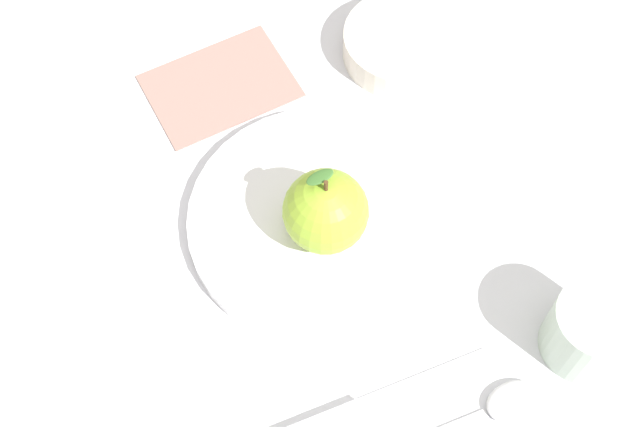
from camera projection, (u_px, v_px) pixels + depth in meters
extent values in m
plane|color=silver|center=(325.00, 239.00, 0.79)|extent=(2.40, 2.40, 0.00)
cylinder|color=white|center=(320.00, 220.00, 0.79)|extent=(0.24, 0.24, 0.01)
torus|color=white|center=(320.00, 218.00, 0.79)|extent=(0.24, 0.24, 0.01)
sphere|color=#8CB22D|center=(324.00, 215.00, 0.74)|extent=(0.07, 0.07, 0.07)
cylinder|color=#4C3319|center=(324.00, 190.00, 0.70)|extent=(0.00, 0.00, 0.01)
ellipsoid|color=#386628|center=(317.00, 179.00, 0.70)|extent=(0.02, 0.03, 0.01)
cylinder|color=silver|center=(401.00, 44.00, 0.88)|extent=(0.12, 0.12, 0.03)
torus|color=silver|center=(402.00, 37.00, 0.87)|extent=(0.12, 0.12, 0.01)
cylinder|color=#B7AF9F|center=(402.00, 38.00, 0.87)|extent=(0.09, 0.09, 0.01)
cylinder|color=#B2C6B2|center=(590.00, 331.00, 0.71)|extent=(0.07, 0.07, 0.07)
torus|color=#B2C6B2|center=(600.00, 317.00, 0.69)|extent=(0.07, 0.07, 0.01)
cylinder|color=gray|center=(600.00, 318.00, 0.69)|extent=(0.06, 0.06, 0.01)
cube|color=silver|center=(426.00, 382.00, 0.72)|extent=(0.05, 0.12, 0.00)
cube|color=silver|center=(317.00, 425.00, 0.70)|extent=(0.03, 0.08, 0.01)
ellipsoid|color=silver|center=(514.00, 402.00, 0.71)|extent=(0.05, 0.06, 0.01)
cube|color=gray|center=(220.00, 85.00, 0.87)|extent=(0.12, 0.16, 0.00)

